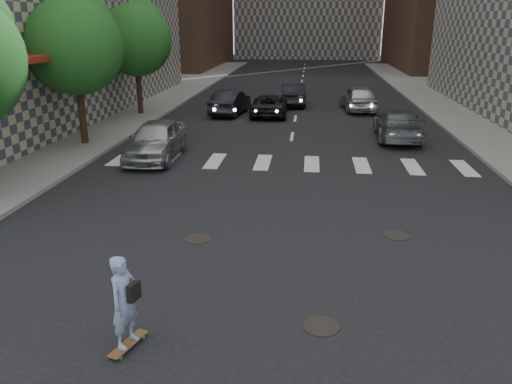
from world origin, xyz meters
TOP-DOWN VIEW (x-y plane):
  - ground at (0.00, 0.00)m, footprint 160.00×160.00m
  - sidewalk_left at (-14.50, 20.00)m, footprint 13.00×80.00m
  - tree_b at (-9.45, 11.14)m, footprint 4.20×4.20m
  - tree_c at (-9.45, 19.14)m, footprint 4.20×4.20m
  - manhole_a at (1.20, -2.50)m, footprint 0.70×0.70m
  - manhole_b at (-2.00, 1.20)m, footprint 0.70×0.70m
  - manhole_c at (3.30, 2.00)m, footprint 0.70×0.70m
  - skateboarder at (-2.20, -3.52)m, footprint 0.58×0.92m
  - silver_sedan at (-5.50, 9.12)m, footprint 2.01×4.75m
  - traffic_car_a at (-4.07, 20.00)m, footprint 2.09×4.64m
  - traffic_car_b at (5.14, 14.00)m, footprint 2.32×5.18m
  - traffic_car_c at (-1.63, 19.81)m, footprint 2.25×4.67m
  - traffic_car_d at (3.95, 22.27)m, footprint 2.33×4.92m
  - traffic_car_e at (-0.35, 24.00)m, footprint 1.89×4.67m

SIDE VIEW (x-z plane):
  - ground at x=0.00m, z-range 0.00..0.00m
  - manhole_a at x=1.20m, z-range 0.00..0.02m
  - manhole_b at x=-2.00m, z-range 0.00..0.02m
  - manhole_c at x=3.30m, z-range 0.00..0.02m
  - sidewalk_left at x=-14.50m, z-range 0.00..0.15m
  - traffic_car_c at x=-1.63m, z-range 0.00..1.28m
  - traffic_car_b at x=5.14m, z-range 0.00..1.47m
  - traffic_car_a at x=-4.07m, z-range 0.00..1.48m
  - traffic_car_e at x=-0.35m, z-range 0.00..1.51m
  - silver_sedan at x=-5.50m, z-range 0.00..1.60m
  - traffic_car_d at x=3.95m, z-range 0.00..1.63m
  - skateboarder at x=-2.20m, z-range 0.04..1.82m
  - tree_b at x=-9.45m, z-range 1.35..7.95m
  - tree_c at x=-9.45m, z-range 1.35..7.95m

